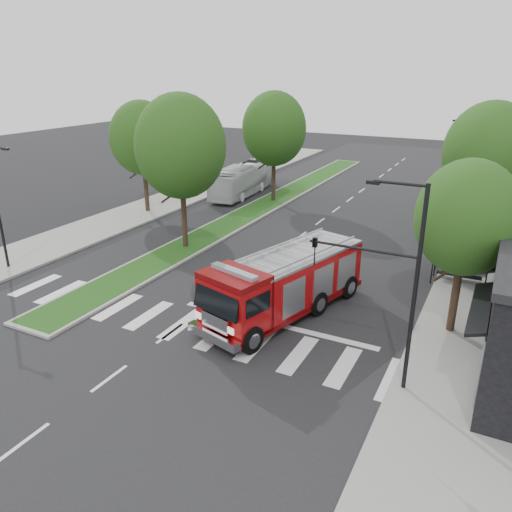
{
  "coord_description": "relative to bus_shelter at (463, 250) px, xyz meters",
  "views": [
    {
      "loc": [
        12.76,
        -20.24,
        11.53
      ],
      "look_at": [
        1.12,
        2.58,
        1.8
      ],
      "focal_mm": 35.0,
      "sensor_mm": 36.0,
      "label": 1
    }
  ],
  "objects": [
    {
      "name": "tree_right_near",
      "position": [
        0.3,
        -6.15,
        3.47
      ],
      "size": [
        4.4,
        4.4,
        8.05
      ],
      "color": "black",
      "rests_on": "ground"
    },
    {
      "name": "tree_right_mid",
      "position": [
        0.3,
        5.85,
        4.45
      ],
      "size": [
        5.6,
        5.6,
        9.72
      ],
      "color": "black",
      "rests_on": "ground"
    },
    {
      "name": "sidewalk_right",
      "position": [
        1.3,
        1.85,
        -1.96
      ],
      "size": [
        5.0,
        80.0,
        0.15
      ],
      "primitive_type": "cube",
      "color": "gray",
      "rests_on": "ground"
    },
    {
      "name": "bus_shelter",
      "position": [
        0.0,
        0.0,
        0.0
      ],
      "size": [
        3.2,
        1.6,
        2.61
      ],
      "color": "black",
      "rests_on": "ground"
    },
    {
      "name": "ground",
      "position": [
        -11.2,
        -8.15,
        -2.04
      ],
      "size": [
        140.0,
        140.0,
        0.0
      ],
      "primitive_type": "plane",
      "color": "black",
      "rests_on": "ground"
    },
    {
      "name": "tree_median_far",
      "position": [
        -17.2,
        11.85,
        4.45
      ],
      "size": [
        5.6,
        5.6,
        9.72
      ],
      "color": "black",
      "rests_on": "ground"
    },
    {
      "name": "city_bus",
      "position": [
        -21.0,
        13.09,
        -0.61
      ],
      "size": [
        3.13,
        10.4,
        2.86
      ],
      "primitive_type": "imported",
      "rotation": [
        0.0,
        0.0,
        0.07
      ],
      "color": "silver",
      "rests_on": "ground"
    },
    {
      "name": "tree_left_mid",
      "position": [
        -25.2,
        3.85,
        4.12
      ],
      "size": [
        5.2,
        5.2,
        9.16
      ],
      "color": "black",
      "rests_on": "ground"
    },
    {
      "name": "streetlight_right_far",
      "position": [
        -0.85,
        11.85,
        2.44
      ],
      "size": [
        2.11,
        0.2,
        8.0
      ],
      "color": "black",
      "rests_on": "ground"
    },
    {
      "name": "tree_right_far",
      "position": [
        0.3,
        15.85,
        3.8
      ],
      "size": [
        5.0,
        5.0,
        8.73
      ],
      "color": "black",
      "rests_on": "ground"
    },
    {
      "name": "tree_median_near",
      "position": [
        -17.2,
        -2.15,
        4.77
      ],
      "size": [
        5.8,
        5.8,
        10.16
      ],
      "color": "black",
      "rests_on": "ground"
    },
    {
      "name": "sidewalk_left",
      "position": [
        -25.7,
        1.85,
        -1.96
      ],
      "size": [
        5.0,
        80.0,
        0.15
      ],
      "primitive_type": "cube",
      "color": "gray",
      "rests_on": "ground"
    },
    {
      "name": "median",
      "position": [
        -17.2,
        9.85,
        -1.96
      ],
      "size": [
        3.0,
        50.0,
        0.15
      ],
      "color": "gray",
      "rests_on": "ground"
    },
    {
      "name": "streetlight_right_near",
      "position": [
        -1.59,
        -11.65,
        2.63
      ],
      "size": [
        4.08,
        0.22,
        8.0
      ],
      "color": "black",
      "rests_on": "ground"
    },
    {
      "name": "fire_engine",
      "position": [
        -7.33,
        -7.88,
        -0.41
      ],
      "size": [
        5.47,
        10.2,
        3.39
      ],
      "rotation": [
        0.0,
        0.0,
        -0.28
      ],
      "color": "#630507",
      "rests_on": "ground"
    }
  ]
}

